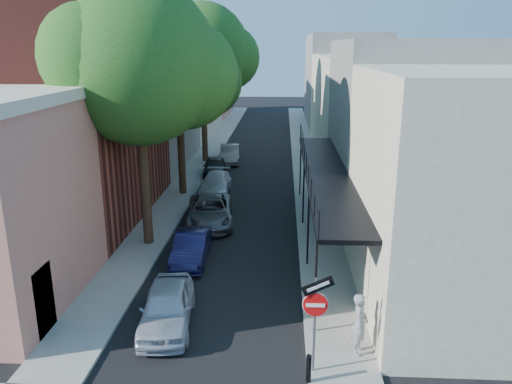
# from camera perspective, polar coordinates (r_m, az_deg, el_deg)

# --- Properties ---
(road_surface) EXTENTS (6.00, 64.00, 0.01)m
(road_surface) POSITION_cam_1_polar(r_m,az_deg,el_deg) (41.84, -0.01, 4.32)
(road_surface) COLOR black
(road_surface) RESTS_ON ground
(sidewalk_left) EXTENTS (2.00, 64.00, 0.12)m
(sidewalk_left) POSITION_cam_1_polar(r_m,az_deg,el_deg) (42.23, -5.46, 4.44)
(sidewalk_left) COLOR gray
(sidewalk_left) RESTS_ON ground
(sidewalk_right) EXTENTS (2.00, 64.00, 0.12)m
(sidewalk_right) POSITION_cam_1_polar(r_m,az_deg,el_deg) (41.81, 5.48, 4.31)
(sidewalk_right) COLOR gray
(sidewalk_right) RESTS_ON ground
(buildings_left) EXTENTS (10.10, 59.10, 12.00)m
(buildings_left) POSITION_cam_1_polar(r_m,az_deg,el_deg) (41.45, -13.29, 10.68)
(buildings_left) COLOR tan
(buildings_left) RESTS_ON ground
(buildings_right) EXTENTS (9.80, 55.00, 10.00)m
(buildings_right) POSITION_cam_1_polar(r_m,az_deg,el_deg) (41.14, 12.75, 9.96)
(buildings_right) COLOR beige
(buildings_right) RESTS_ON ground
(sign_post) EXTENTS (0.89, 0.17, 2.99)m
(sign_post) POSITION_cam_1_polar(r_m,az_deg,el_deg) (13.62, 6.82, -13.08)
(sign_post) COLOR #595B60
(sign_post) RESTS_ON ground
(bollard) EXTENTS (0.14, 0.14, 0.80)m
(bollard) POSITION_cam_1_polar(r_m,az_deg,el_deg) (14.02, 6.04, -19.43)
(bollard) COLOR black
(bollard) RESTS_ON sidewalk_right
(oak_near) EXTENTS (7.48, 6.80, 11.42)m
(oak_near) POSITION_cam_1_polar(r_m,az_deg,el_deg) (21.87, -12.06, 13.83)
(oak_near) COLOR #2E2112
(oak_near) RESTS_ON ground
(oak_mid) EXTENTS (6.60, 6.00, 10.20)m
(oak_mid) POSITION_cam_1_polar(r_m,az_deg,el_deg) (29.69, -8.07, 12.99)
(oak_mid) COLOR #2E2112
(oak_mid) RESTS_ON ground
(oak_far) EXTENTS (7.70, 7.00, 11.90)m
(oak_far) POSITION_cam_1_polar(r_m,az_deg,el_deg) (38.55, -5.42, 15.59)
(oak_far) COLOR #2E2112
(oak_far) RESTS_ON ground
(parked_car_a) EXTENTS (1.97, 4.08, 1.34)m
(parked_car_a) POSITION_cam_1_polar(r_m,az_deg,el_deg) (16.63, -10.13, -12.79)
(parked_car_a) COLOR #B3B9C7
(parked_car_a) RESTS_ON ground
(parked_car_b) EXTENTS (1.39, 3.77, 1.23)m
(parked_car_b) POSITION_cam_1_polar(r_m,az_deg,el_deg) (21.13, -7.40, -6.30)
(parked_car_b) COLOR #111137
(parked_car_b) RESTS_ON ground
(parked_car_c) EXTENTS (2.81, 5.10, 1.35)m
(parked_car_c) POSITION_cam_1_polar(r_m,az_deg,el_deg) (25.34, -5.28, -2.20)
(parked_car_c) COLOR #57595F
(parked_car_c) RESTS_ON ground
(parked_car_d) EXTENTS (1.82, 4.31, 1.24)m
(parked_car_d) POSITION_cam_1_polar(r_m,az_deg,el_deg) (30.61, -4.64, 0.96)
(parked_car_d) COLOR silver
(parked_car_d) RESTS_ON ground
(parked_car_e) EXTENTS (1.87, 3.94, 1.30)m
(parked_car_e) POSITION_cam_1_polar(r_m,az_deg,el_deg) (34.86, -4.76, 2.91)
(parked_car_e) COLOR black
(parked_car_e) RESTS_ON ground
(parked_car_f) EXTENTS (1.84, 4.20, 1.34)m
(parked_car_f) POSITION_cam_1_polar(r_m,az_deg,el_deg) (38.89, -3.02, 4.38)
(parked_car_f) COLOR gray
(parked_car_f) RESTS_ON ground
(pedestrian) EXTENTS (0.61, 0.77, 1.86)m
(pedestrian) POSITION_cam_1_polar(r_m,az_deg,el_deg) (15.06, 11.79, -14.56)
(pedestrian) COLOR gray
(pedestrian) RESTS_ON sidewalk_right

